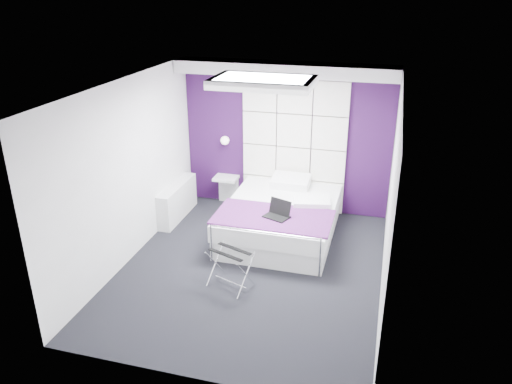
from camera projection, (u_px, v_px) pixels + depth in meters
The scene contains 15 objects.
floor at pixel (251, 269), 7.11m from camera, with size 4.40×4.40×0.00m, color black.
ceiling at pixel (251, 86), 6.09m from camera, with size 4.40×4.40×0.00m, color white.
wall_back at pixel (286, 138), 8.55m from camera, with size 3.60×3.60×0.00m, color silver.
wall_left at pixel (129, 172), 7.04m from camera, with size 4.40×4.40×0.00m, color silver.
wall_right at pixel (391, 199), 6.16m from camera, with size 4.40×4.40×0.00m, color silver.
accent_wall at pixel (286, 138), 8.54m from camera, with size 3.58×0.02×2.58m, color #2C0D38.
soffit at pixel (285, 69), 7.86m from camera, with size 3.58×0.50×0.20m, color white.
headboard at pixel (294, 147), 8.51m from camera, with size 1.80×0.08×2.30m, color silver, non-canonical shape.
skylight at pixel (263, 81), 6.64m from camera, with size 1.36×0.86×0.12m, color white, non-canonical shape.
wall_lamp at pixel (226, 140), 8.72m from camera, with size 0.15×0.15×0.15m, color white.
radiator at pixel (177, 201), 8.56m from camera, with size 0.22×1.20×0.60m, color white.
bed at pixel (281, 218), 7.92m from camera, with size 1.73×2.09×0.73m.
nightstand at pixel (226, 178), 8.96m from camera, with size 0.42×0.33×0.05m, color white.
luggage_rack at pixel (230, 269), 6.62m from camera, with size 0.54×0.39×0.53m.
laptop at pixel (277, 212), 7.32m from camera, with size 0.36×0.25×0.26m.
Camera 1 is at (1.68, -5.88, 3.80)m, focal length 35.00 mm.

